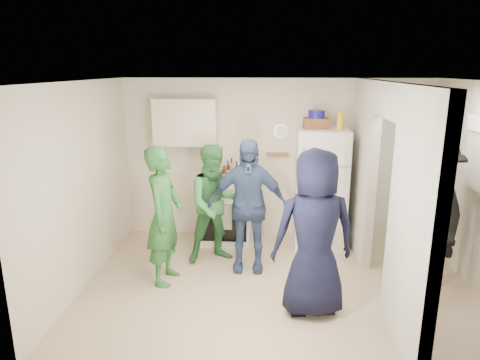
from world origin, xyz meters
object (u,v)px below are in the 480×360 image
Objects in this scene: stove at (225,211)px; person_nook at (430,212)px; blue_bowl at (316,114)px; person_navy at (314,233)px; yellow_cup_stack_top at (340,121)px; person_green_center at (216,204)px; fridge at (320,188)px; wicker_basket at (316,123)px; person_green_left at (164,216)px; person_denim at (247,206)px.

stove is 0.52× the size of person_nook.
blue_bowl is at bearing -138.04° from person_nook.
blue_bowl is at bearing -105.04° from person_navy.
yellow_cup_stack_top is 2.11m from person_green_center.
blue_bowl is (-0.10, 0.05, 1.10)m from fridge.
stove is 0.53× the size of person_navy.
wicker_basket reaches higher than person_green_left.
blue_bowl is 0.13× the size of person_denim.
person_nook is at bearing -41.36° from wicker_basket.
wicker_basket is 0.20× the size of person_denim.
person_nook is at bearing -79.98° from person_green_left.
yellow_cup_stack_top is (1.66, -0.13, 1.43)m from stove.
blue_bowl reaches higher than person_green_center.
person_green_center is 0.51m from person_denim.
person_nook reaches higher than person_green_center.
fridge reaches higher than person_denim.
person_green_center is 1.75m from person_navy.
yellow_cup_stack_top is at bearing -25.11° from wicker_basket.
blue_bowl reaches higher than wicker_basket.
person_green_center is at bearing -152.99° from blue_bowl.
yellow_cup_stack_top reaches higher than wicker_basket.
person_green_center is (-0.06, -0.69, 0.34)m from stove.
wicker_basket reaches higher than person_denim.
fridge is at bearing 2.06° from person_green_center.
stove is 3.90× the size of yellow_cup_stack_top.
person_nook is at bearing -42.36° from fridge.
blue_bowl is 1.74m from person_denim.
person_green_center is (-1.50, -0.66, -0.07)m from fridge.
person_nook reaches higher than person_green_left.
person_green_left is (-1.96, -1.36, -1.12)m from blue_bowl.
wicker_basket reaches higher than fridge.
blue_bowl reaches higher than person_nook.
yellow_cup_stack_top is at bearing -4.47° from stove.
person_green_left is 0.98× the size of person_denim.
blue_bowl is at bearing 5.21° from person_green_center.
yellow_cup_stack_top is (0.32, -0.15, -0.08)m from blue_bowl.
person_nook is (1.31, -1.16, -1.06)m from blue_bowl.
person_green_left is at bearing -114.73° from stove.
person_nook is at bearing -45.37° from yellow_cup_stack_top.
yellow_cup_stack_top reaches higher than fridge.
fridge is 0.96× the size of person_nook.
stove is 1.92m from wicker_basket.
person_green_center is (-1.40, -0.71, -1.04)m from wicker_basket.
stove is at bearing 113.23° from person_denim.
person_denim is at bearing -62.47° from person_navy.
person_nook is (1.49, 0.80, 0.01)m from person_navy.
person_nook is at bearing -5.04° from person_denim.
person_denim is at bearing -135.10° from blue_bowl.
blue_bowl is 2.24m from person_navy.
stove is 0.77m from person_green_center.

